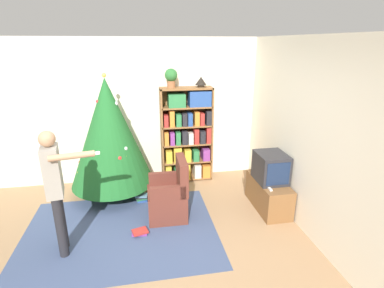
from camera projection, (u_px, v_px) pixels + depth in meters
ground_plane at (157, 249)px, 3.83m from camera, size 14.00×14.00×0.00m
wall_back at (146, 111)px, 5.49m from camera, size 8.00×0.10×2.60m
wall_right at (319, 143)px, 3.76m from camera, size 0.10×8.00×2.60m
area_rug at (121, 232)px, 4.17m from camera, size 2.64×1.99×0.01m
bookshelf at (187, 135)px, 5.53m from camera, size 0.94×0.32×1.75m
tv_stand at (268, 194)px, 4.72m from camera, size 0.42×0.93×0.47m
television at (271, 167)px, 4.57m from camera, size 0.43×0.51×0.45m
game_remote at (270, 189)px, 4.36m from camera, size 0.04×0.12×0.02m
christmas_tree at (109, 133)px, 4.87m from camera, size 1.37×1.37×2.06m
armchair at (170, 197)px, 4.45m from camera, size 0.58×0.57×0.92m
standing_person at (55, 184)px, 3.50m from camera, size 0.68×0.46×1.58m
potted_plant at (171, 77)px, 5.15m from camera, size 0.22×0.22×0.33m
table_lamp at (201, 81)px, 5.26m from camera, size 0.20×0.20×0.18m
book_pile_near_tree at (142, 198)px, 4.96m from camera, size 0.23×0.17×0.12m
book_pile_by_chair at (140, 232)px, 4.11m from camera, size 0.24×0.20×0.06m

